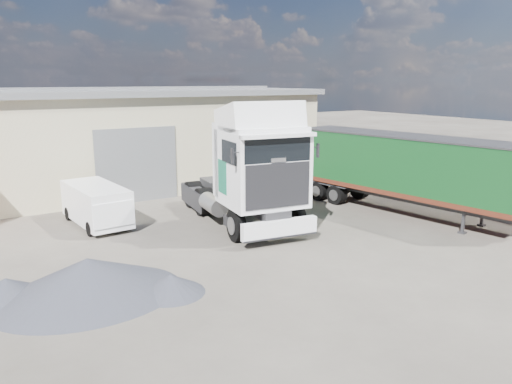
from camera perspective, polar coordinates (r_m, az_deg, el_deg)
ground at (r=17.36m, az=4.17°, el=-6.90°), size 120.00×120.00×0.00m
warehouse at (r=29.57m, az=-24.73°, el=5.41°), size 30.60×12.60×5.42m
brick_boundary_wall at (r=28.95m, az=15.70°, el=3.14°), size 0.35×26.00×2.50m
tractor_unit at (r=19.66m, az=-0.50°, el=1.93°), size 3.85×7.92×5.09m
box_trailer at (r=22.84m, az=16.28°, el=2.90°), size 3.73×10.72×3.49m
panel_van at (r=21.18m, az=-17.65°, el=-1.47°), size 1.95×4.13×1.64m
gravel_heap at (r=14.61m, az=-18.98°, el=-9.34°), size 6.15×5.32×1.08m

